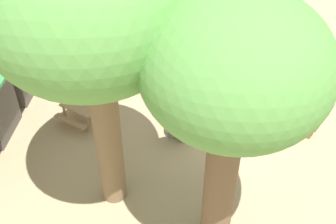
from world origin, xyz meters
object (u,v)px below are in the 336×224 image
elephant (187,105)px  wooden_bench (299,122)px  market_stall_blue (7,71)px  shade_tree_main (92,14)px  picnic_table_far (282,45)px  person_handler (157,86)px  picnic_table_near (81,110)px  shade_tree_secondary (233,72)px  market_stall_red (27,43)px

elephant → wooden_bench: 4.24m
market_stall_blue → shade_tree_main: bearing=-136.5°
picnic_table_far → market_stall_blue: bearing=46.6°
person_handler → market_stall_blue: size_ratio=0.64×
shade_tree_main → picnic_table_near: (3.64, 1.78, -5.46)m
shade_tree_main → shade_tree_secondary: size_ratio=1.12×
shade_tree_secondary → picnic_table_far: (10.68, -4.05, -4.83)m
shade_tree_secondary → picnic_table_near: 8.48m
elephant → picnic_table_near: 4.13m
shade_tree_secondary → market_stall_blue: 11.55m
picnic_table_near → market_stall_red: size_ratio=0.81×
wooden_bench → shade_tree_secondary: bearing=-90.1°
elephant → shade_tree_main: (-3.40, 2.32, 4.97)m
person_handler → elephant: bearing=6.7°
picnic_table_far → market_stall_blue: 12.90m
picnic_table_near → market_stall_blue: (1.84, 3.41, 0.55)m
wooden_bench → market_stall_blue: market_stall_blue is taller
shade_tree_main → wooden_bench: (3.25, -6.51, -5.57)m
shade_tree_main → market_stall_blue: bearing=43.5°
wooden_bench → picnic_table_near: 8.30m
shade_tree_main → shade_tree_secondary: bearing=-114.2°
market_stall_blue → market_stall_red: same height
shade_tree_secondary → wooden_bench: 7.60m
picnic_table_near → market_stall_red: bearing=-21.7°
elephant → picnic_table_far: 7.62m
wooden_bench → picnic_table_far: size_ratio=0.67×
shade_tree_secondary → person_handler: bearing=17.5°
person_handler → market_stall_blue: bearing=-129.6°
picnic_table_far → market_stall_red: 12.38m
shade_tree_secondary → picnic_table_far: shade_tree_secondary is taller
picnic_table_near → shade_tree_main: bearing=146.9°
shade_tree_secondary → picnic_table_near: bearing=44.0°
elephant → shade_tree_main: bearing=171.8°
person_handler → market_stall_blue: 6.34m
picnic_table_near → picnic_table_far: 10.55m
elephant → market_stall_blue: 7.79m
person_handler → shade_tree_secondary: bearing=-16.2°
shade_tree_main → person_handler: bearing=-13.0°
elephant → shade_tree_main: 6.45m
picnic_table_far → market_stall_blue: (-3.83, 12.30, 0.55)m
person_handler → market_stall_red: market_stall_red is taller
shade_tree_secondary → wooden_bench: bearing=-36.7°
elephant → picnic_table_near: elephant is taller
shade_tree_secondary → picnic_table_near: size_ratio=3.49×
shade_tree_secondary → market_stall_red: 13.26m
person_handler → picnic_table_near: 3.14m
shade_tree_main → wooden_bench: bearing=-63.5°
shade_tree_main → picnic_table_far: bearing=-37.4°
shade_tree_main → shade_tree_secondary: (-1.38, -3.06, -0.63)m
elephant → wooden_bench: (-0.15, -4.19, -0.60)m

